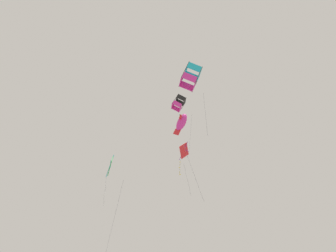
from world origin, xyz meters
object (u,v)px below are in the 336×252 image
object	(u,v)px
kite_diamond_far_centre	(110,167)
kite_fish_near_left	(182,122)
kite_box_upper_right	(179,103)
kite_diamond_near_right	(184,151)
kite_box_low_drifter	(191,77)

from	to	relation	value
kite_diamond_far_centre	kite_fish_near_left	world-z (taller)	kite_fish_near_left
kite_box_upper_right	kite_diamond_near_right	world-z (taller)	kite_box_upper_right
kite_box_upper_right	kite_box_low_drifter	size ratio (longest dim) A/B	1.08
kite_diamond_far_centre	kite_fish_near_left	distance (m)	10.15
kite_box_upper_right	kite_diamond_near_right	xyz separation A→B (m)	(1.91, -0.47, -5.03)
kite_diamond_near_right	kite_diamond_far_centre	bearing A→B (deg)	115.48
kite_box_upper_right	kite_box_low_drifter	bearing A→B (deg)	179.24
kite_diamond_far_centre	kite_fish_near_left	size ratio (longest dim) A/B	1.36
kite_box_upper_right	kite_diamond_near_right	distance (m)	5.40
kite_fish_near_left	kite_diamond_near_right	distance (m)	8.73
kite_box_upper_right	kite_diamond_far_centre	bearing A→B (deg)	82.08
kite_box_low_drifter	kite_diamond_near_right	world-z (taller)	kite_box_low_drifter
kite_diamond_far_centre	kite_diamond_near_right	size ratio (longest dim) A/B	1.72
kite_fish_near_left	kite_diamond_near_right	world-z (taller)	kite_diamond_near_right
kite_box_low_drifter	kite_diamond_far_centre	bearing A→B (deg)	27.98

